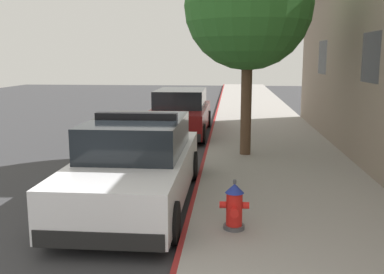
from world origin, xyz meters
TOP-DOWN VIEW (x-y plane):
  - ground_plane at (-4.18, 10.00)m, footprint 30.97×60.00m
  - sidewalk_pavement at (1.82, 10.00)m, footprint 3.64×60.00m
  - curb_painted_edge at (-0.04, 10.00)m, footprint 0.08×60.00m
  - police_cruiser at (-1.08, 5.34)m, footprint 1.94×4.84m
  - parked_car_silver_ahead at (-1.13, 12.84)m, footprint 1.94×4.84m
  - fire_hydrant at (0.69, 3.92)m, footprint 0.44×0.40m
  - street_tree at (1.01, 9.17)m, footprint 3.24×3.24m

SIDE VIEW (x-z plane):
  - ground_plane at x=-4.18m, z-range -0.20..0.00m
  - sidewalk_pavement at x=1.82m, z-range 0.00..0.13m
  - curb_painted_edge at x=-0.04m, z-range 0.00..0.13m
  - fire_hydrant at x=0.69m, z-range 0.10..0.86m
  - parked_car_silver_ahead at x=-1.13m, z-range -0.04..1.52m
  - police_cruiser at x=-1.08m, z-range -0.10..1.58m
  - street_tree at x=1.01m, z-range 1.22..6.65m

